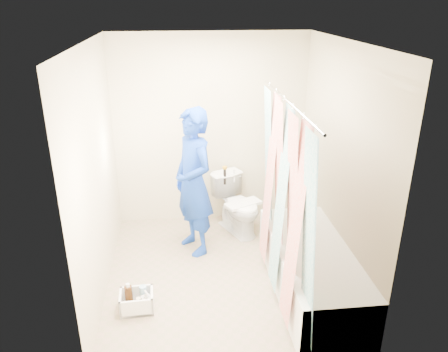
{
  "coord_description": "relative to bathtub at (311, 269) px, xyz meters",
  "views": [
    {
      "loc": [
        -0.41,
        -3.95,
        2.77
      ],
      "look_at": [
        0.07,
        0.41,
        0.96
      ],
      "focal_mm": 35.0,
      "sensor_mm": 36.0,
      "label": 1
    }
  ],
  "objects": [
    {
      "name": "tank_lid",
      "position": [
        -0.5,
        1.2,
        0.16
      ],
      "size": [
        0.48,
        0.36,
        0.03
      ],
      "primitive_type": "cube",
      "rotation": [
        0.0,
        0.0,
        0.43
      ],
      "color": "white",
      "rests_on": "toilet"
    },
    {
      "name": "wall_right",
      "position": [
        0.35,
        0.43,
        0.93
      ],
      "size": [
        0.02,
        2.6,
        2.4
      ],
      "primitive_type": "cube",
      "color": "#C3B996",
      "rests_on": "ground"
    },
    {
      "name": "floor",
      "position": [
        -0.85,
        0.43,
        -0.27
      ],
      "size": [
        2.6,
        2.6,
        0.0
      ],
      "primitive_type": "plane",
      "color": "gray",
      "rests_on": "ground"
    },
    {
      "name": "plumber",
      "position": [
        -1.11,
        0.94,
        0.58
      ],
      "size": [
        0.64,
        0.73,
        1.7
      ],
      "primitive_type": "imported",
      "rotation": [
        0.0,
        0.0,
        -1.11
      ],
      "color": "#0F349D",
      "rests_on": "ground"
    },
    {
      "name": "wall_back",
      "position": [
        -0.85,
        1.73,
        0.93
      ],
      "size": [
        2.4,
        0.02,
        2.4
      ],
      "primitive_type": "cube",
      "color": "#C3B996",
      "rests_on": "ground"
    },
    {
      "name": "shower_curtain",
      "position": [
        -0.33,
        0.0,
        0.75
      ],
      "size": [
        0.06,
        1.75,
        1.8
      ],
      "primitive_type": "cube",
      "color": "silver",
      "rests_on": "curtain_rod"
    },
    {
      "name": "ceiling",
      "position": [
        -0.85,
        0.43,
        2.13
      ],
      "size": [
        2.4,
        2.6,
        0.02
      ],
      "primitive_type": "cube",
      "color": "white",
      "rests_on": "wall_back"
    },
    {
      "name": "curtain_rod",
      "position": [
        -0.33,
        0.0,
        1.68
      ],
      "size": [
        0.02,
        1.9,
        0.02
      ],
      "primitive_type": "cylinder",
      "rotation": [
        1.57,
        0.0,
        0.0
      ],
      "color": "silver",
      "rests_on": "wall_back"
    },
    {
      "name": "toilet",
      "position": [
        -0.55,
        1.31,
        0.09
      ],
      "size": [
        0.66,
        0.81,
        0.72
      ],
      "primitive_type": "imported",
      "rotation": [
        0.0,
        0.0,
        0.43
      ],
      "color": "silver",
      "rests_on": "ground"
    },
    {
      "name": "tank_internals",
      "position": [
        -0.67,
        1.47,
        0.44
      ],
      "size": [
        0.16,
        0.1,
        0.24
      ],
      "color": "black",
      "rests_on": "toilet"
    },
    {
      "name": "bathtub",
      "position": [
        0.0,
        0.0,
        0.0
      ],
      "size": [
        0.7,
        1.75,
        0.5
      ],
      "color": "white",
      "rests_on": "ground"
    },
    {
      "name": "wall_left",
      "position": [
        -2.05,
        0.43,
        0.93
      ],
      "size": [
        0.02,
        2.6,
        2.4
      ],
      "primitive_type": "cube",
      "color": "#C3B996",
      "rests_on": "ground"
    },
    {
      "name": "wall_front",
      "position": [
        -0.85,
        -0.88,
        0.93
      ],
      "size": [
        2.4,
        0.02,
        2.4
      ],
      "primitive_type": "cube",
      "color": "#C3B996",
      "rests_on": "ground"
    },
    {
      "name": "cleaning_caddy",
      "position": [
        -1.7,
        -0.09,
        -0.18
      ],
      "size": [
        0.32,
        0.26,
        0.24
      ],
      "rotation": [
        0.0,
        0.0,
        0.04
      ],
      "color": "white",
      "rests_on": "ground"
    }
  ]
}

